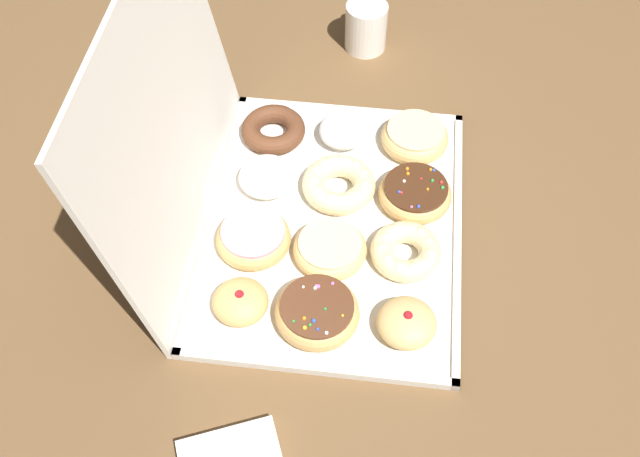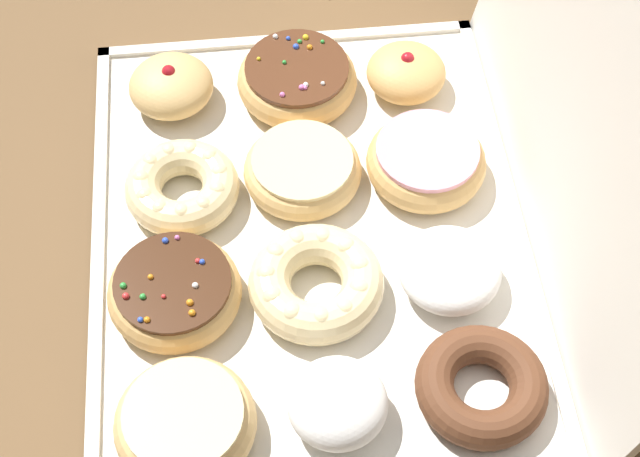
% 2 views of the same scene
% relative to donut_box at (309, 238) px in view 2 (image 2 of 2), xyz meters
% --- Properties ---
extents(ground_plane, '(3.00, 3.00, 0.00)m').
position_rel_donut_box_xyz_m(ground_plane, '(0.00, 0.00, -0.01)').
color(ground_plane, brown).
extents(donut_box, '(0.52, 0.40, 0.01)m').
position_rel_donut_box_xyz_m(donut_box, '(0.00, 0.00, 0.00)').
color(donut_box, silver).
rests_on(donut_box, ground).
extents(box_lid_open, '(0.52, 0.07, 0.41)m').
position_rel_donut_box_xyz_m(box_lid_open, '(0.00, 0.24, 0.20)').
color(box_lid_open, silver).
rests_on(box_lid_open, ground).
extents(jelly_filled_donut_0, '(0.09, 0.09, 0.05)m').
position_rel_donut_box_xyz_m(jelly_filled_donut_0, '(-0.18, -0.12, 0.03)').
color(jelly_filled_donut_0, '#E5B770').
rests_on(jelly_filled_donut_0, donut_box).
extents(cruller_donut_1, '(0.11, 0.11, 0.04)m').
position_rel_donut_box_xyz_m(cruller_donut_1, '(-0.06, -0.12, 0.02)').
color(cruller_donut_1, beige).
rests_on(cruller_donut_1, donut_box).
extents(sprinkle_donut_2, '(0.12, 0.12, 0.04)m').
position_rel_donut_box_xyz_m(sprinkle_donut_2, '(0.06, -0.12, 0.02)').
color(sprinkle_donut_2, tan).
rests_on(sprinkle_donut_2, donut_box).
extents(glazed_ring_donut_3, '(0.12, 0.12, 0.04)m').
position_rel_donut_box_xyz_m(glazed_ring_donut_3, '(0.18, -0.12, 0.03)').
color(glazed_ring_donut_3, '#E5B770').
rests_on(glazed_ring_donut_3, donut_box).
extents(sprinkle_donut_4, '(0.12, 0.12, 0.04)m').
position_rel_donut_box_xyz_m(sprinkle_donut_4, '(-0.18, 0.01, 0.03)').
color(sprinkle_donut_4, tan).
rests_on(sprinkle_donut_4, donut_box).
extents(glazed_ring_donut_5, '(0.11, 0.11, 0.04)m').
position_rel_donut_box_xyz_m(glazed_ring_donut_5, '(-0.06, 0.00, 0.02)').
color(glazed_ring_donut_5, '#E5B770').
rests_on(glazed_ring_donut_5, donut_box).
extents(cruller_donut_6, '(0.12, 0.12, 0.04)m').
position_rel_donut_box_xyz_m(cruller_donut_6, '(0.06, -0.00, 0.03)').
color(cruller_donut_6, beige).
rests_on(cruller_donut_6, donut_box).
extents(powdered_filled_donut_7, '(0.08, 0.08, 0.05)m').
position_rel_donut_box_xyz_m(powdered_filled_donut_7, '(0.18, 0.01, 0.03)').
color(powdered_filled_donut_7, white).
rests_on(powdered_filled_donut_7, donut_box).
extents(jelly_filled_donut_8, '(0.08, 0.08, 0.05)m').
position_rel_donut_box_xyz_m(jelly_filled_donut_8, '(-0.18, 0.12, 0.03)').
color(jelly_filled_donut_8, tan).
rests_on(jelly_filled_donut_8, donut_box).
extents(pink_frosted_donut_9, '(0.12, 0.12, 0.04)m').
position_rel_donut_box_xyz_m(pink_frosted_donut_9, '(-0.06, 0.12, 0.03)').
color(pink_frosted_donut_9, tan).
rests_on(pink_frosted_donut_9, donut_box).
extents(powdered_filled_donut_10, '(0.09, 0.09, 0.04)m').
position_rel_donut_box_xyz_m(powdered_filled_donut_10, '(0.06, 0.12, 0.03)').
color(powdered_filled_donut_10, white).
rests_on(powdered_filled_donut_10, donut_box).
extents(chocolate_cake_ring_donut_11, '(0.11, 0.11, 0.03)m').
position_rel_donut_box_xyz_m(chocolate_cake_ring_donut_11, '(0.18, 0.13, 0.02)').
color(chocolate_cake_ring_donut_11, '#59331E').
rests_on(chocolate_cake_ring_donut_11, donut_box).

